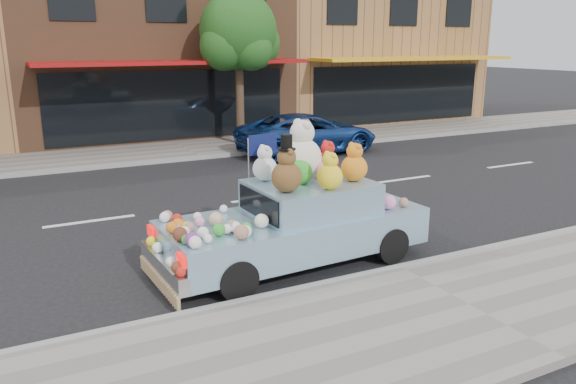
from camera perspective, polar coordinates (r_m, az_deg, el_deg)
ground at (r=13.24m, az=-2.14°, el=-0.58°), size 120.00×120.00×0.00m
near_sidewalk at (r=8.15m, az=17.85°, el=-11.15°), size 60.00×3.00×0.12m
far_sidewalk at (r=19.17m, az=-10.36°, el=4.26°), size 60.00×3.00×0.12m
near_kerb at (r=9.16m, az=11.26°, el=-7.69°), size 60.00×0.12×0.13m
far_kerb at (r=17.76m, az=-8.95°, el=3.49°), size 60.00×0.12×0.13m
storefront_mid at (r=24.15m, az=-14.68°, el=14.75°), size 10.00×9.80×7.30m
storefront_right at (r=28.11m, az=6.34°, el=15.10°), size 10.00×9.80×7.30m
street_tree at (r=19.57m, az=-5.03°, el=15.36°), size 3.00×2.70×5.22m
car_blue at (r=18.49m, az=2.01°, el=5.97°), size 4.75×2.28×1.31m
art_car at (r=9.15m, az=0.83°, el=-2.50°), size 4.57×1.98×2.32m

